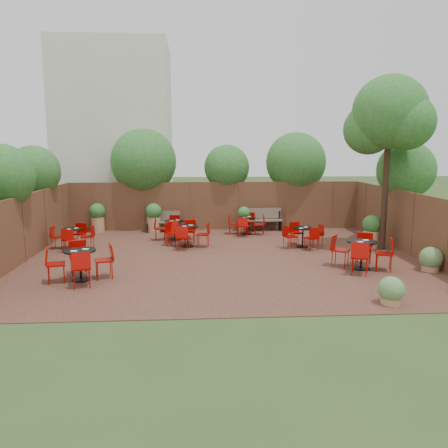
{
  "coord_description": "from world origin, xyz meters",
  "views": [
    {
      "loc": [
        -0.86,
        -13.57,
        3.38
      ],
      "look_at": [
        0.05,
        0.5,
        1.0
      ],
      "focal_mm": 36.16,
      "sensor_mm": 36.0,
      "label": 1
    }
  ],
  "objects": [
    {
      "name": "low_shrubs",
      "position": [
        4.84,
        -3.17,
        0.32
      ],
      "size": [
        2.83,
        3.13,
        0.68
      ],
      "color": "#AE7F57",
      "rests_on": "courtyard_paving"
    },
    {
      "name": "park_bench_left",
      "position": [
        -2.15,
        4.62,
        0.45
      ],
      "size": [
        1.41,
        0.62,
        0.84
      ],
      "rotation": [
        0.0,
        0.0,
        -0.14
      ],
      "color": "brown",
      "rests_on": "courtyard_paving"
    },
    {
      "name": "planters",
      "position": [
        -0.6,
        3.74,
        0.63
      ],
      "size": [
        10.54,
        4.18,
        1.17
      ],
      "color": "#AE7F57",
      "rests_on": "courtyard_paving"
    },
    {
      "name": "ground",
      "position": [
        0.0,
        0.0,
        0.0
      ],
      "size": [
        80.0,
        80.0,
        0.0
      ],
      "primitive_type": "plane",
      "color": "#354F23",
      "rests_on": "ground"
    },
    {
      "name": "courtyard_tree",
      "position": [
        5.39,
        0.86,
        4.32
      ],
      "size": [
        2.6,
        2.5,
        5.69
      ],
      "rotation": [
        0.0,
        0.0,
        0.06
      ],
      "color": "black",
      "rests_on": "courtyard_paving"
    },
    {
      "name": "overhang_foliage",
      "position": [
        -0.97,
        3.81,
        2.69
      ],
      "size": [
        15.23,
        10.5,
        2.73
      ],
      "color": "#276520",
      "rests_on": "ground"
    },
    {
      "name": "fence_left",
      "position": [
        -6.0,
        0.0,
        1.0
      ],
      "size": [
        0.08,
        10.0,
        2.0
      ],
      "primitive_type": "cube",
      "color": "brown",
      "rests_on": "ground"
    },
    {
      "name": "fence_right",
      "position": [
        6.0,
        0.0,
        1.0
      ],
      "size": [
        0.08,
        10.0,
        2.0
      ],
      "primitive_type": "cube",
      "color": "brown",
      "rests_on": "ground"
    },
    {
      "name": "park_bench_right",
      "position": [
        1.97,
        4.63,
        0.49
      ],
      "size": [
        1.51,
        0.58,
        0.92
      ],
      "rotation": [
        0.0,
        0.0,
        0.07
      ],
      "color": "brown",
      "rests_on": "courtyard_paving"
    },
    {
      "name": "courtyard_paving",
      "position": [
        0.0,
        0.0,
        0.01
      ],
      "size": [
        12.0,
        10.0,
        0.02
      ],
      "primitive_type": "cube",
      "color": "#3B1E18",
      "rests_on": "ground"
    },
    {
      "name": "bistro_tables",
      "position": [
        -0.48,
        0.74,
        0.45
      ],
      "size": [
        10.32,
        7.53,
        0.93
      ],
      "color": "black",
      "rests_on": "courtyard_paving"
    },
    {
      "name": "neighbour_building",
      "position": [
        -4.5,
        8.0,
        4.0
      ],
      "size": [
        5.0,
        4.0,
        8.0
      ],
      "primitive_type": "cube",
      "color": "beige",
      "rests_on": "ground"
    },
    {
      "name": "fence_back",
      "position": [
        0.0,
        5.0,
        1.0
      ],
      "size": [
        12.0,
        0.08,
        2.0
      ],
      "primitive_type": "cube",
      "color": "brown",
      "rests_on": "ground"
    }
  ]
}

